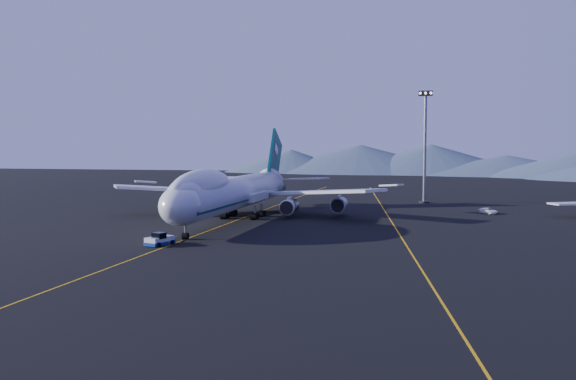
% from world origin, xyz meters
% --- Properties ---
extents(ground, '(500.00, 500.00, 0.00)m').
position_xyz_m(ground, '(0.00, 0.00, 0.00)').
color(ground, black).
rests_on(ground, ground).
extents(taxiway_line_main, '(0.25, 220.00, 0.01)m').
position_xyz_m(taxiway_line_main, '(0.00, 0.00, 0.01)').
color(taxiway_line_main, '#E09F0D').
rests_on(taxiway_line_main, ground).
extents(taxiway_line_side, '(28.08, 198.09, 0.01)m').
position_xyz_m(taxiway_line_side, '(30.00, 10.00, 0.01)').
color(taxiway_line_side, '#E09F0D').
rests_on(taxiway_line_side, ground).
extents(boeing_747, '(59.62, 72.43, 19.37)m').
position_xyz_m(boeing_747, '(0.00, 0.03, 5.81)').
color(boeing_747, silver).
rests_on(boeing_747, ground).
extents(pushback_tug, '(3.65, 5.10, 2.01)m').
position_xyz_m(pushback_tug, '(-1.51, -33.01, 0.63)').
color(pushback_tug, silver).
rests_on(pushback_tug, ground).
extents(service_van, '(4.67, 4.98, 1.30)m').
position_xyz_m(service_van, '(50.51, 24.95, 0.65)').
color(service_van, white).
rests_on(service_van, ground).
extents(floodlight_mast, '(3.62, 2.72, 29.31)m').
position_xyz_m(floodlight_mast, '(36.19, 49.16, 14.85)').
color(floodlight_mast, black).
rests_on(floodlight_mast, ground).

